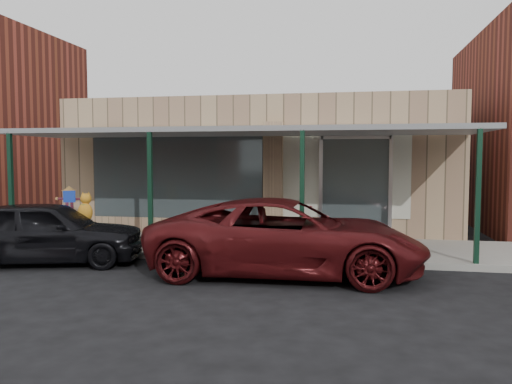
% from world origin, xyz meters
% --- Properties ---
extents(ground, '(120.00, 120.00, 0.00)m').
position_xyz_m(ground, '(0.00, 0.00, 0.00)').
color(ground, black).
rests_on(ground, ground).
extents(sidewalk, '(40.00, 3.20, 0.15)m').
position_xyz_m(sidewalk, '(0.00, 3.60, 0.07)').
color(sidewalk, gray).
rests_on(sidewalk, ground).
extents(storefront, '(12.00, 6.25, 4.20)m').
position_xyz_m(storefront, '(-0.00, 8.16, 2.09)').
color(storefront, tan).
rests_on(storefront, ground).
extents(awning, '(12.00, 3.00, 3.04)m').
position_xyz_m(awning, '(0.00, 3.56, 3.01)').
color(awning, gray).
rests_on(awning, ground).
extents(block_buildings_near, '(61.00, 8.00, 8.00)m').
position_xyz_m(block_buildings_near, '(2.01, 9.20, 3.77)').
color(block_buildings_near, maroon).
rests_on(block_buildings_near, ground).
extents(barrel_scarecrow, '(0.86, 0.67, 1.43)m').
position_xyz_m(barrel_scarecrow, '(-5.00, 3.95, 0.63)').
color(barrel_scarecrow, '#47321C').
rests_on(barrel_scarecrow, sidewalk).
extents(barrel_pumpkin, '(0.71, 0.71, 0.66)m').
position_xyz_m(barrel_pumpkin, '(3.20, 2.86, 0.38)').
color(barrel_pumpkin, '#47321C').
rests_on(barrel_pumpkin, sidewalk).
extents(handicap_sign, '(0.28, 0.11, 1.41)m').
position_xyz_m(handicap_sign, '(-4.06, 2.40, 1.06)').
color(handicap_sign, gray).
rests_on(handicap_sign, sidewalk).
extents(parked_sedan, '(4.54, 2.74, 1.56)m').
position_xyz_m(parked_sedan, '(-3.82, 1.10, 0.73)').
color(parked_sedan, black).
rests_on(parked_sedan, ground).
extents(car_maroon, '(5.66, 2.73, 1.55)m').
position_xyz_m(car_maroon, '(1.59, 1.09, 0.78)').
color(car_maroon, '#4D0F11').
rests_on(car_maroon, ground).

